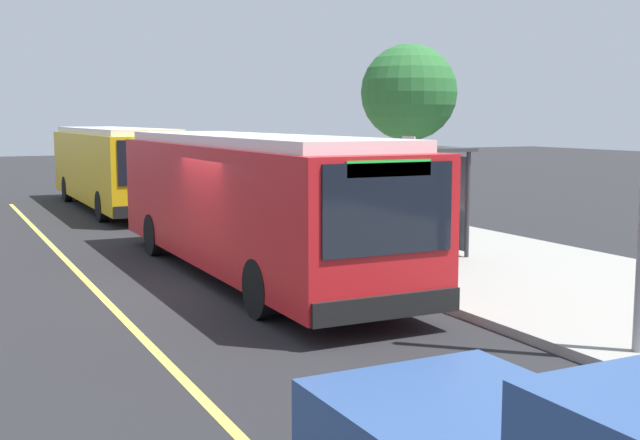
% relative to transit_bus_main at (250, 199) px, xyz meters
% --- Properties ---
extents(ground_plane, '(120.00, 120.00, 0.00)m').
position_rel_transit_bus_main_xyz_m(ground_plane, '(0.76, -1.01, -1.62)').
color(ground_plane, '#232326').
extents(sidewalk_curb, '(44.00, 6.40, 0.15)m').
position_rel_transit_bus_main_xyz_m(sidewalk_curb, '(0.76, 4.99, -1.54)').
color(sidewalk_curb, gray).
rests_on(sidewalk_curb, ground_plane).
extents(lane_stripe_center, '(36.00, 0.14, 0.01)m').
position_rel_transit_bus_main_xyz_m(lane_stripe_center, '(0.76, -3.21, -1.61)').
color(lane_stripe_center, '#E0D64C').
rests_on(lane_stripe_center, ground_plane).
extents(transit_bus_main, '(11.26, 2.62, 2.95)m').
position_rel_transit_bus_main_xyz_m(transit_bus_main, '(0.00, 0.00, 0.00)').
color(transit_bus_main, red).
rests_on(transit_bus_main, ground_plane).
extents(transit_bus_second, '(11.61, 2.61, 2.95)m').
position_rel_transit_bus_main_xyz_m(transit_bus_second, '(-13.88, 0.09, 0.00)').
color(transit_bus_second, gold).
rests_on(transit_bus_second, ground_plane).
extents(bus_shelter, '(2.90, 1.60, 2.48)m').
position_rel_transit_bus_main_xyz_m(bus_shelter, '(-0.64, 4.46, 0.30)').
color(bus_shelter, '#333338').
rests_on(bus_shelter, sidewalk_curb).
extents(waiting_bench, '(1.60, 0.48, 0.95)m').
position_rel_transit_bus_main_xyz_m(waiting_bench, '(-0.16, 4.40, -0.98)').
color(waiting_bench, brown).
rests_on(waiting_bench, sidewalk_curb).
extents(route_sign_post, '(0.44, 0.08, 2.80)m').
position_rel_transit_bus_main_xyz_m(route_sign_post, '(1.95, 2.66, 0.34)').
color(route_sign_post, '#333338').
rests_on(route_sign_post, sidewalk_curb).
extents(street_tree_near_shelter, '(2.88, 2.88, 5.35)m').
position_rel_transit_bus_main_xyz_m(street_tree_near_shelter, '(-4.96, 7.03, 2.40)').
color(street_tree_near_shelter, brown).
rests_on(street_tree_near_shelter, sidewalk_curb).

